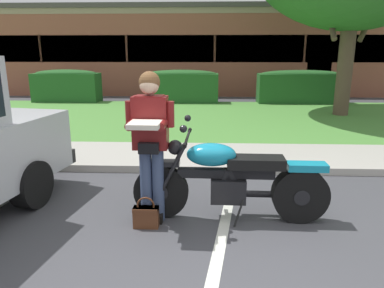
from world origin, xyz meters
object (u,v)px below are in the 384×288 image
Objects in this scene: hedge_center_left at (182,86)px; brick_building at (213,51)px; motorcycle at (238,180)px; hedge_left at (67,85)px; rider_person at (150,136)px; hedge_center_right at (300,86)px; handbag at (146,215)px.

brick_building is (1.23, 7.24, 1.26)m from hedge_center_left.
hedge_center_left is 0.12× the size of brick_building.
brick_building is at bearing 90.26° from motorcycle.
motorcycle is 11.05m from hedge_left.
hedge_center_right is at bearing 67.31° from rider_person.
rider_person is 10.39m from hedge_center_right.
hedge_left is at bearing 180.00° from hedge_center_left.
hedge_left reaches higher than handbag.
rider_person is at bearing -93.08° from brick_building.
rider_person is 16.86m from brick_building.
rider_person is 0.88m from handbag.
brick_building reaches higher than handbag.
hedge_left is at bearing 115.92° from rider_person.
handbag is 0.12× the size of hedge_center_right.
motorcycle is 0.73× the size of hedge_center_right.
hedge_left is at bearing -127.54° from brick_building.
rider_person is at bearing -88.06° from hedge_center_left.
handbag is (-0.05, -0.18, -0.86)m from rider_person.
hedge_center_right is (4.01, 9.58, -0.36)m from rider_person.
handbag is 10.81m from hedge_left.
hedge_center_right is 7.97m from brick_building.
brick_building reaches higher than hedge_center_left.
motorcycle is at bearing -82.17° from hedge_center_left.
brick_building is (0.91, 16.81, 0.91)m from rider_person.
brick_building reaches higher than motorcycle.
handbag is at bearing -64.72° from hedge_left.
motorcycle is at bearing -89.74° from brick_building.
hedge_left is (-4.66, 9.58, -0.36)m from rider_person.
hedge_left is (-5.64, 9.51, 0.17)m from motorcycle.
rider_person reaches higher than motorcycle.
handbag is (-1.03, -0.25, -0.34)m from motorcycle.
rider_person reaches higher than handbag.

